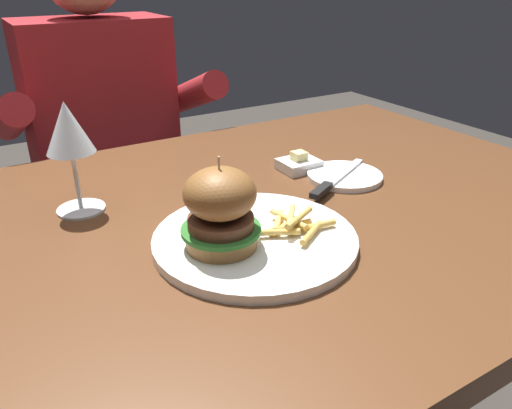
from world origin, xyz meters
TOP-DOWN VIEW (x-y plane):
  - dining_table at (0.00, 0.00)m, footprint 1.44×0.83m
  - main_plate at (0.04, -0.09)m, footprint 0.29×0.29m
  - burger_sandwich at (-0.01, -0.09)m, footprint 0.11×0.11m
  - fries_pile at (0.09, -0.11)m, footprint 0.11×0.10m
  - wine_glass at (-0.14, 0.15)m, footprint 0.08×0.08m
  - bread_plate at (0.30, 0.03)m, footprint 0.14×0.14m
  - table_knife at (0.26, 0.01)m, footprint 0.19×0.11m
  - butter_dish at (0.26, 0.11)m, footprint 0.07×0.06m
  - diner_person at (0.04, 0.69)m, footprint 0.51×0.36m

SIDE VIEW (x-z plane):
  - diner_person at x=0.04m, z-range -0.02..1.15m
  - dining_table at x=0.00m, z-range 0.29..1.03m
  - bread_plate at x=0.30m, z-range 0.74..0.75m
  - main_plate at x=0.04m, z-range 0.74..0.75m
  - butter_dish at x=0.26m, z-range 0.73..0.77m
  - table_knife at x=0.26m, z-range 0.75..0.76m
  - fries_pile at x=0.09m, z-range 0.75..0.78m
  - burger_sandwich at x=-0.01m, z-range 0.75..0.87m
  - wine_glass at x=-0.14m, z-range 0.78..0.96m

